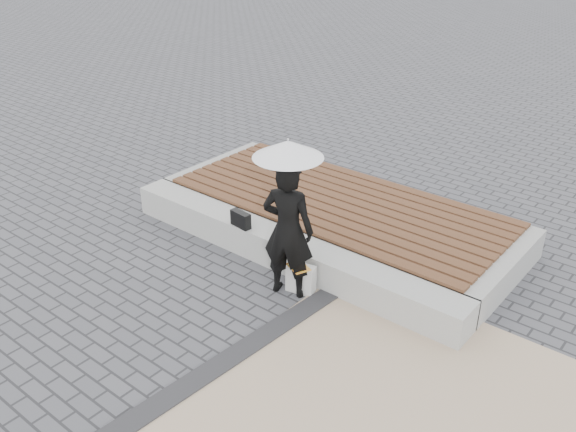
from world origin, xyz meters
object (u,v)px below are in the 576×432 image
object	(u,v)px
handbag	(241,219)
canvas_tote	(301,278)
seating_ledge	(283,249)
woman	(288,230)
parasol	(288,149)

from	to	relation	value
handbag	canvas_tote	distance (m)	1.20
seating_ledge	woman	size ratio (longest dim) A/B	3.05
handbag	canvas_tote	size ratio (longest dim) A/B	0.82
woman	parasol	distance (m)	0.97
seating_ledge	parasol	size ratio (longest dim) A/B	5.10
woman	parasol	xyz separation A→B (m)	(0.00, -0.00, 0.97)
parasol	handbag	bearing A→B (deg)	163.65
seating_ledge	woman	world-z (taller)	woman
seating_ledge	woman	distance (m)	0.90
parasol	handbag	size ratio (longest dim) A/B	3.34
woman	parasol	size ratio (longest dim) A/B	1.68
parasol	handbag	world-z (taller)	parasol
seating_ledge	canvas_tote	distance (m)	0.68
seating_ledge	woman	xyz separation A→B (m)	(0.45, -0.46, 0.62)
seating_ledge	handbag	world-z (taller)	handbag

